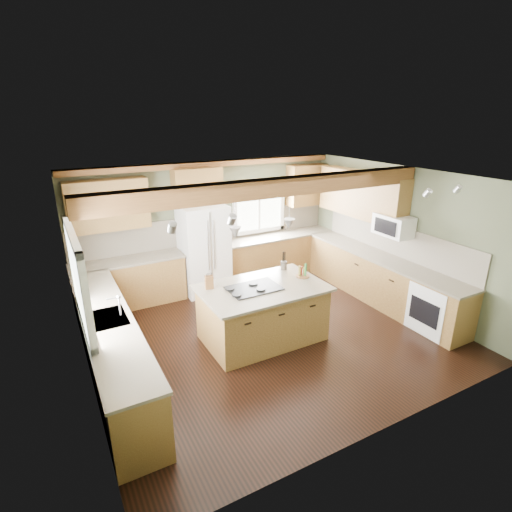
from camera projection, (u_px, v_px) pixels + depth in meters
floor at (270, 333)px, 6.72m from camera, size 5.60×5.60×0.00m
ceiling at (272, 178)px, 5.83m from camera, size 5.60×5.60×0.00m
wall_back at (210, 224)px, 8.34m from camera, size 5.60×0.00×5.60m
wall_left at (79, 299)px, 5.02m from camera, size 0.00×5.00×5.00m
wall_right at (398, 236)px, 7.53m from camera, size 0.00×5.00×5.00m
ceiling_beam at (274, 187)px, 5.82m from camera, size 5.55×0.26×0.26m
soffit_trim at (209, 164)px, 7.83m from camera, size 5.55×0.20×0.10m
backsplash_back at (210, 228)px, 8.35m from camera, size 5.58×0.03×0.58m
backsplash_right at (395, 240)px, 7.59m from camera, size 0.03×3.70×0.58m
base_cab_back_left at (130, 283)px, 7.58m from camera, size 2.02×0.60×0.88m
counter_back_left at (128, 261)px, 7.42m from camera, size 2.06×0.64×0.04m
base_cab_back_right at (277, 255)px, 9.05m from camera, size 2.62×0.60×0.88m
counter_back_right at (278, 236)px, 8.89m from camera, size 2.66×0.64×0.04m
base_cab_left at (111, 349)px, 5.49m from camera, size 0.60×3.70×0.88m
counter_left at (107, 319)px, 5.33m from camera, size 0.64×3.74×0.04m
base_cab_right at (380, 280)px, 7.73m from camera, size 0.60×3.70×0.88m
counter_right at (382, 258)px, 7.57m from camera, size 0.64×3.74×0.04m
upper_cab_back_left at (108, 205)px, 7.08m from camera, size 1.40×0.35×0.90m
upper_cab_over_fridge at (197, 186)px, 7.77m from camera, size 0.96×0.35×0.70m
upper_cab_right at (361, 195)px, 7.97m from camera, size 0.35×2.20×0.90m
upper_cab_back_corner at (306, 185)px, 9.00m from camera, size 0.90×0.35×0.90m
window_left at (77, 279)px, 4.98m from camera, size 0.04×1.60×1.05m
window_back at (259, 206)px, 8.75m from camera, size 1.10×0.04×1.00m
sink at (107, 319)px, 5.33m from camera, size 0.50×0.65×0.03m
faucet at (120, 306)px, 5.36m from camera, size 0.02×0.02×0.28m
dishwasher at (133, 407)px, 4.42m from camera, size 0.60×0.60×0.84m
oven at (436, 308)px, 6.65m from camera, size 0.60×0.72×0.84m
microwave at (393, 225)px, 7.30m from camera, size 0.40×0.70×0.38m
pendant_left at (235, 232)px, 5.73m from camera, size 0.18×0.18×0.16m
pendant_right at (289, 224)px, 6.15m from camera, size 0.18×0.18×0.16m
refrigerator at (204, 249)px, 8.02m from camera, size 0.90×0.74×1.80m
island at (262, 314)px, 6.43m from camera, size 1.85×1.14×0.88m
island_top at (263, 288)px, 6.28m from camera, size 1.98×1.26×0.04m
cooktop at (254, 288)px, 6.20m from camera, size 0.80×0.54×0.02m
knife_block at (209, 282)px, 6.18m from camera, size 0.14×0.12×0.21m
utensil_crock at (284, 265)px, 6.94m from camera, size 0.13×0.13×0.15m
bottle_tray at (303, 271)px, 6.62m from camera, size 0.29×0.29×0.21m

